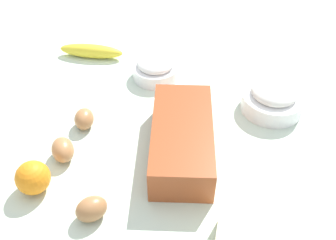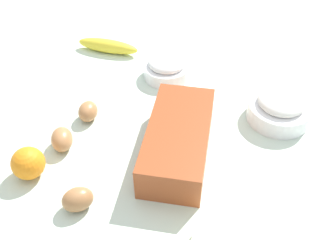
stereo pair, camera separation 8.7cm
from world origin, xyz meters
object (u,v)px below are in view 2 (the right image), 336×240
egg_beside_bowl (78,199)px  loaf_pan (178,139)px  banana (108,46)px  sugar_bowl (167,68)px  egg_loose (88,111)px  orange_fruit (28,163)px  egg_near_butter (62,139)px  flour_bowl (280,108)px

egg_beside_bowl → loaf_pan: bearing=-36.3°
banana → egg_beside_bowl: size_ratio=3.10×
sugar_bowl → egg_beside_bowl: bearing=175.7°
egg_loose → egg_beside_bowl: bearing=-158.3°
egg_beside_bowl → egg_loose: size_ratio=1.03×
orange_fruit → loaf_pan: bearing=-61.3°
sugar_bowl → orange_fruit: orange_fruit is taller
orange_fruit → egg_near_butter: orange_fruit is taller
egg_loose → banana: bearing=14.8°
sugar_bowl → orange_fruit: 0.45m
loaf_pan → banana: loaf_pan is taller
banana → egg_near_butter: 0.40m
sugar_bowl → egg_near_butter: (-0.33, 0.14, -0.01)m
sugar_bowl → orange_fruit: bearing=158.1°
egg_near_butter → egg_loose: egg_near_butter is taller
flour_bowl → banana: (0.15, 0.52, -0.01)m
banana → flour_bowl: bearing=-106.5°
flour_bowl → banana: bearing=73.5°
sugar_bowl → loaf_pan: bearing=-157.6°
orange_fruit → flour_bowl: bearing=-55.2°
loaf_pan → orange_fruit: bearing=111.4°
loaf_pan → egg_near_butter: loaf_pan is taller
banana → egg_beside_bowl: egg_beside_bowl is taller
flour_bowl → egg_loose: (-0.14, 0.44, -0.01)m
sugar_bowl → egg_beside_bowl: (-0.46, 0.03, -0.01)m
orange_fruit → egg_beside_bowl: orange_fruit is taller
loaf_pan → banana: size_ratio=1.55×
sugar_bowl → egg_near_butter: sugar_bowl is taller
loaf_pan → egg_loose: size_ratio=4.95×
flour_bowl → orange_fruit: bearing=124.8°
loaf_pan → egg_loose: (0.04, 0.24, -0.02)m
egg_beside_bowl → egg_loose: 0.26m
egg_beside_bowl → egg_loose: (0.24, 0.10, -0.00)m
banana → orange_fruit: 0.49m
egg_near_butter → egg_beside_bowl: 0.17m
loaf_pan → orange_fruit: loaf_pan is taller
loaf_pan → banana: 0.46m
loaf_pan → egg_beside_bowl: 0.24m
loaf_pan → egg_loose: 0.24m
flour_bowl → banana: 0.54m
banana → egg_loose: size_ratio=3.20×
flour_bowl → orange_fruit: size_ratio=2.21×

